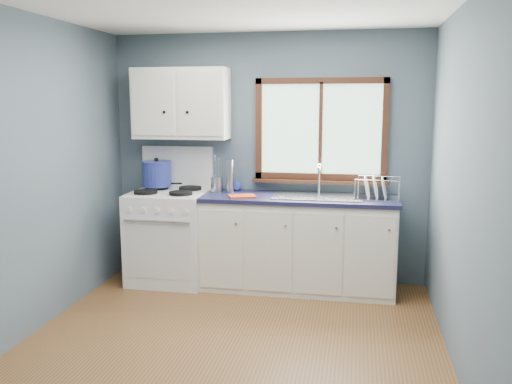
% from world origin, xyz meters
% --- Properties ---
extents(floor, '(3.20, 3.60, 0.02)m').
position_xyz_m(floor, '(0.00, 0.00, -0.01)').
color(floor, brown).
rests_on(floor, ground).
extents(wall_back, '(3.20, 0.02, 2.50)m').
position_xyz_m(wall_back, '(0.00, 1.81, 1.25)').
color(wall_back, '#51616B').
rests_on(wall_back, ground).
extents(wall_front, '(3.20, 0.02, 2.50)m').
position_xyz_m(wall_front, '(0.00, -1.81, 1.25)').
color(wall_front, '#51616B').
rests_on(wall_front, ground).
extents(wall_left, '(0.02, 3.60, 2.50)m').
position_xyz_m(wall_left, '(-1.61, 0.00, 1.25)').
color(wall_left, '#51616B').
rests_on(wall_left, ground).
extents(wall_right, '(0.02, 3.60, 2.50)m').
position_xyz_m(wall_right, '(1.61, 0.00, 1.25)').
color(wall_right, '#51616B').
rests_on(wall_right, ground).
extents(gas_range, '(0.76, 0.69, 1.36)m').
position_xyz_m(gas_range, '(-0.95, 1.47, 0.49)').
color(gas_range, white).
rests_on(gas_range, floor).
extents(base_cabinets, '(1.85, 0.60, 0.88)m').
position_xyz_m(base_cabinets, '(0.36, 1.49, 0.41)').
color(base_cabinets, white).
rests_on(base_cabinets, floor).
extents(countertop, '(1.89, 0.64, 0.04)m').
position_xyz_m(countertop, '(0.36, 1.49, 0.90)').
color(countertop, black).
rests_on(countertop, base_cabinets).
extents(sink, '(0.84, 0.46, 0.44)m').
position_xyz_m(sink, '(0.54, 1.49, 0.86)').
color(sink, silver).
rests_on(sink, countertop).
extents(window, '(1.36, 0.10, 1.03)m').
position_xyz_m(window, '(0.54, 1.77, 1.48)').
color(window, '#9EC6A8').
rests_on(window, wall_back).
extents(upper_cabinets, '(0.95, 0.35, 0.70)m').
position_xyz_m(upper_cabinets, '(-0.85, 1.63, 1.80)').
color(upper_cabinets, white).
rests_on(upper_cabinets, wall_back).
extents(skillet, '(0.41, 0.31, 0.05)m').
position_xyz_m(skillet, '(-1.12, 1.61, 0.99)').
color(skillet, black).
rests_on(skillet, gas_range).
extents(stockpot, '(0.31, 0.31, 0.30)m').
position_xyz_m(stockpot, '(-1.12, 1.60, 1.09)').
color(stockpot, navy).
rests_on(stockpot, gas_range).
extents(utensil_crock, '(0.13, 0.13, 0.38)m').
position_xyz_m(utensil_crock, '(-0.48, 1.60, 1.00)').
color(utensil_crock, silver).
rests_on(utensil_crock, countertop).
extents(thermos, '(0.08, 0.08, 0.33)m').
position_xyz_m(thermos, '(-0.35, 1.60, 1.08)').
color(thermos, silver).
rests_on(thermos, countertop).
extents(soap_bottle, '(0.10, 0.10, 0.23)m').
position_xyz_m(soap_bottle, '(-0.31, 1.69, 1.03)').
color(soap_bottle, '#293CBB').
rests_on(soap_bottle, countertop).
extents(dish_towel, '(0.30, 0.26, 0.02)m').
position_xyz_m(dish_towel, '(-0.17, 1.34, 0.93)').
color(dish_towel, '#C9421B').
rests_on(dish_towel, countertop).
extents(dish_rack, '(0.44, 0.35, 0.21)m').
position_xyz_m(dish_rack, '(1.09, 1.49, 0.98)').
color(dish_rack, silver).
rests_on(dish_rack, countertop).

